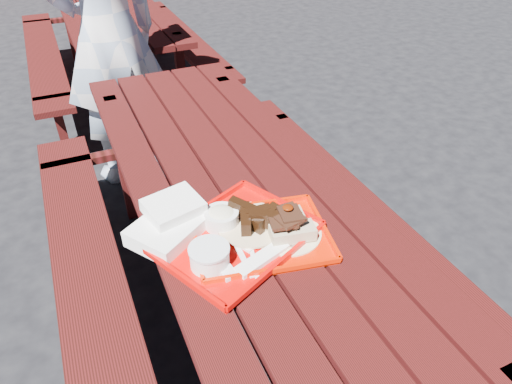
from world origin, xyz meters
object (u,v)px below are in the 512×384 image
(near_tray, at_px, (260,228))
(far_tray, at_px, (236,238))
(picnic_table_near, at_px, (240,225))
(person, at_px, (109,35))
(picnic_table_far, at_px, (113,29))

(near_tray, distance_m, far_tray, 0.08)
(picnic_table_near, distance_m, near_tray, 0.36)
(near_tray, bearing_deg, picnic_table_near, 80.74)
(person, bearing_deg, picnic_table_far, -117.54)
(picnic_table_far, height_order, near_tray, near_tray)
(picnic_table_far, distance_m, near_tray, 3.09)
(picnic_table_near, relative_size, far_tray, 4.25)
(picnic_table_far, relative_size, far_tray, 4.25)
(picnic_table_far, height_order, person, person)
(person, bearing_deg, picnic_table_near, 78.17)
(picnic_table_near, xyz_separation_m, person, (-0.19, 1.46, 0.35))
(picnic_table_near, bearing_deg, far_tray, -113.93)
(far_tray, relative_size, person, 0.31)
(picnic_table_far, distance_m, far_tray, 3.09)
(near_tray, height_order, person, person)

